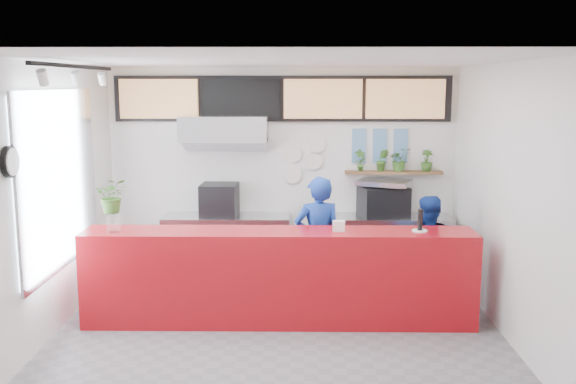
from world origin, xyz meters
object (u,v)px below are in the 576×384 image
at_px(espresso_machine, 383,202).
at_px(pepper_mill, 420,220).
at_px(staff_right, 426,251).
at_px(panini_oven, 219,200).
at_px(staff_center, 318,242).
at_px(service_counter, 279,277).

relative_size(espresso_machine, pepper_mill, 2.72).
bearing_deg(staff_right, pepper_mill, 44.40).
distance_m(panini_oven, staff_right, 2.99).
relative_size(panini_oven, staff_center, 0.31).
distance_m(espresso_machine, pepper_mill, 1.82).
distance_m(service_counter, staff_center, 0.80).
bearing_deg(panini_oven, staff_center, -38.54).
bearing_deg(staff_right, espresso_machine, -99.69).
xyz_separation_m(service_counter, staff_center, (0.47, 0.60, 0.27)).
xyz_separation_m(espresso_machine, pepper_mill, (0.18, -1.80, 0.13)).
height_order(service_counter, panini_oven, panini_oven).
bearing_deg(service_counter, pepper_mill, -0.17).
height_order(service_counter, pepper_mill, pepper_mill).
bearing_deg(service_counter, staff_center, 51.86).
height_order(panini_oven, pepper_mill, panini_oven).
relative_size(service_counter, staff_right, 3.21).
bearing_deg(staff_right, service_counter, -8.73).
bearing_deg(panini_oven, staff_right, -20.82).
bearing_deg(staff_center, pepper_mill, 141.02).
xyz_separation_m(staff_right, pepper_mill, (-0.20, -0.61, 0.53)).
height_order(espresso_machine, staff_right, staff_right).
relative_size(staff_right, pepper_mill, 5.83).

